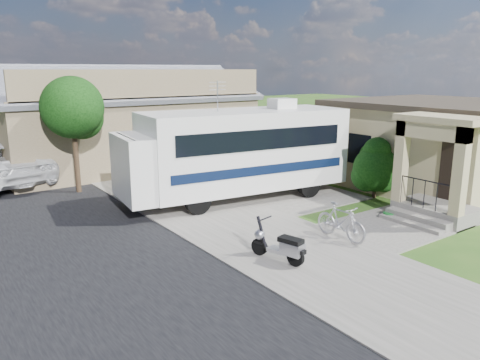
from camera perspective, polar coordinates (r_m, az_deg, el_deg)
ground at (r=14.00m, az=7.69°, el=-6.84°), size 120.00×120.00×0.00m
sidewalk_slab at (r=21.66m, az=-12.71°, el=0.27°), size 4.00×80.00×0.06m
driveway_slab at (r=18.20m, az=1.47°, el=-1.88°), size 7.00×6.00×0.05m
walk_slab at (r=15.53m, az=18.40°, el=-5.28°), size 4.00×3.00×0.05m
house at (r=21.25m, az=22.93°, el=4.10°), size 9.47×7.80×3.54m
warehouse at (r=25.34m, az=-14.39°, el=6.55°), size 12.50×8.40×5.04m
street_tree_a at (r=19.40m, az=-19.49°, el=7.99°), size 2.44×2.40×4.58m
street_tree_b at (r=29.11m, az=-25.18°, el=9.32°), size 2.44×2.40×4.73m
motorhome at (r=17.39m, az=-0.40°, el=3.65°), size 8.79×3.70×4.37m
shrub at (r=18.50m, az=16.20°, el=1.56°), size 1.91×1.82×2.34m
scooter at (r=11.91m, az=5.01°, el=-8.01°), size 0.73×1.59×1.06m
bicycle at (r=13.65m, az=12.18°, el=-5.23°), size 0.57×1.76×1.05m
garden_hose at (r=16.25m, az=17.66°, el=-4.19°), size 0.37×0.37×0.16m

